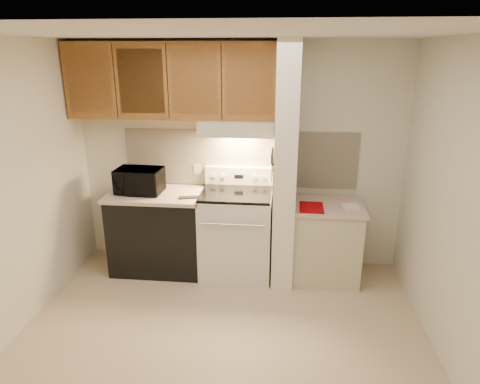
# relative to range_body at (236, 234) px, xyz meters

# --- Properties ---
(floor) EXTENTS (3.60, 3.60, 0.00)m
(floor) POSITION_rel_range_body_xyz_m (0.00, -1.16, -0.46)
(floor) COLOR #CBB291
(floor) RESTS_ON ground
(ceiling) EXTENTS (3.60, 3.60, 0.00)m
(ceiling) POSITION_rel_range_body_xyz_m (0.00, -1.16, 2.04)
(ceiling) COLOR white
(ceiling) RESTS_ON wall_back
(wall_back) EXTENTS (3.60, 2.50, 0.02)m
(wall_back) POSITION_rel_range_body_xyz_m (0.00, 0.34, 0.79)
(wall_back) COLOR beige
(wall_back) RESTS_ON floor
(wall_left) EXTENTS (0.02, 3.00, 2.50)m
(wall_left) POSITION_rel_range_body_xyz_m (-1.80, -1.16, 0.79)
(wall_left) COLOR beige
(wall_left) RESTS_ON floor
(wall_right) EXTENTS (0.02, 3.00, 2.50)m
(wall_right) POSITION_rel_range_body_xyz_m (1.80, -1.16, 0.79)
(wall_right) COLOR beige
(wall_right) RESTS_ON floor
(backsplash) EXTENTS (2.60, 0.02, 0.63)m
(backsplash) POSITION_rel_range_body_xyz_m (0.00, 0.33, 0.78)
(backsplash) COLOR #F2E8CC
(backsplash) RESTS_ON wall_back
(range_body) EXTENTS (0.76, 0.65, 0.92)m
(range_body) POSITION_rel_range_body_xyz_m (0.00, 0.00, 0.00)
(range_body) COLOR silver
(range_body) RESTS_ON floor
(oven_window) EXTENTS (0.50, 0.01, 0.30)m
(oven_window) POSITION_rel_range_body_xyz_m (0.00, -0.32, 0.04)
(oven_window) COLOR black
(oven_window) RESTS_ON range_body
(oven_handle) EXTENTS (0.65, 0.02, 0.02)m
(oven_handle) POSITION_rel_range_body_xyz_m (0.00, -0.35, 0.26)
(oven_handle) COLOR silver
(oven_handle) RESTS_ON range_body
(cooktop) EXTENTS (0.74, 0.64, 0.03)m
(cooktop) POSITION_rel_range_body_xyz_m (0.00, 0.00, 0.48)
(cooktop) COLOR black
(cooktop) RESTS_ON range_body
(range_backguard) EXTENTS (0.76, 0.08, 0.20)m
(range_backguard) POSITION_rel_range_body_xyz_m (0.00, 0.28, 0.59)
(range_backguard) COLOR silver
(range_backguard) RESTS_ON range_body
(range_display) EXTENTS (0.10, 0.01, 0.04)m
(range_display) POSITION_rel_range_body_xyz_m (0.00, 0.24, 0.59)
(range_display) COLOR black
(range_display) RESTS_ON range_backguard
(range_knob_left_outer) EXTENTS (0.05, 0.02, 0.05)m
(range_knob_left_outer) POSITION_rel_range_body_xyz_m (-0.28, 0.24, 0.59)
(range_knob_left_outer) COLOR silver
(range_knob_left_outer) RESTS_ON range_backguard
(range_knob_left_inner) EXTENTS (0.05, 0.02, 0.05)m
(range_knob_left_inner) POSITION_rel_range_body_xyz_m (-0.18, 0.24, 0.59)
(range_knob_left_inner) COLOR silver
(range_knob_left_inner) RESTS_ON range_backguard
(range_knob_right_inner) EXTENTS (0.05, 0.02, 0.05)m
(range_knob_right_inner) POSITION_rel_range_body_xyz_m (0.18, 0.24, 0.59)
(range_knob_right_inner) COLOR silver
(range_knob_right_inner) RESTS_ON range_backguard
(range_knob_right_outer) EXTENTS (0.05, 0.02, 0.05)m
(range_knob_right_outer) POSITION_rel_range_body_xyz_m (0.28, 0.24, 0.59)
(range_knob_right_outer) COLOR silver
(range_knob_right_outer) RESTS_ON range_backguard
(dishwasher_front) EXTENTS (1.00, 0.63, 0.87)m
(dishwasher_front) POSITION_rel_range_body_xyz_m (-0.88, 0.01, -0.03)
(dishwasher_front) COLOR black
(dishwasher_front) RESTS_ON floor
(left_countertop) EXTENTS (1.04, 0.67, 0.04)m
(left_countertop) POSITION_rel_range_body_xyz_m (-0.88, 0.01, 0.43)
(left_countertop) COLOR beige
(left_countertop) RESTS_ON dishwasher_front
(spoon_rest) EXTENTS (0.23, 0.12, 0.02)m
(spoon_rest) POSITION_rel_range_body_xyz_m (-0.48, -0.13, 0.46)
(spoon_rest) COLOR black
(spoon_rest) RESTS_ON left_countertop
(teal_jar) EXTENTS (0.10, 0.10, 0.10)m
(teal_jar) POSITION_rel_range_body_xyz_m (-1.23, -0.09, 0.50)
(teal_jar) COLOR #31695E
(teal_jar) RESTS_ON left_countertop
(outlet) EXTENTS (0.08, 0.01, 0.12)m
(outlet) POSITION_rel_range_body_xyz_m (-0.48, 0.32, 0.64)
(outlet) COLOR beige
(outlet) RESTS_ON backsplash
(microwave) EXTENTS (0.50, 0.35, 0.27)m
(microwave) POSITION_rel_range_body_xyz_m (-1.05, -0.01, 0.58)
(microwave) COLOR black
(microwave) RESTS_ON left_countertop
(partition_pillar) EXTENTS (0.22, 0.70, 2.50)m
(partition_pillar) POSITION_rel_range_body_xyz_m (0.51, -0.01, 0.79)
(partition_pillar) COLOR white
(partition_pillar) RESTS_ON floor
(pillar_trim) EXTENTS (0.01, 0.70, 0.04)m
(pillar_trim) POSITION_rel_range_body_xyz_m (0.39, -0.01, 0.84)
(pillar_trim) COLOR brown
(pillar_trim) RESTS_ON partition_pillar
(knife_strip) EXTENTS (0.02, 0.42, 0.04)m
(knife_strip) POSITION_rel_range_body_xyz_m (0.39, -0.06, 0.86)
(knife_strip) COLOR black
(knife_strip) RESTS_ON partition_pillar
(knife_blade_a) EXTENTS (0.01, 0.03, 0.16)m
(knife_blade_a) POSITION_rel_range_body_xyz_m (0.38, -0.20, 0.76)
(knife_blade_a) COLOR silver
(knife_blade_a) RESTS_ON knife_strip
(knife_handle_a) EXTENTS (0.02, 0.02, 0.10)m
(knife_handle_a) POSITION_rel_range_body_xyz_m (0.38, -0.21, 0.91)
(knife_handle_a) COLOR black
(knife_handle_a) RESTS_ON knife_strip
(knife_blade_b) EXTENTS (0.01, 0.04, 0.18)m
(knife_blade_b) POSITION_rel_range_body_xyz_m (0.38, -0.14, 0.75)
(knife_blade_b) COLOR silver
(knife_blade_b) RESTS_ON knife_strip
(knife_handle_b) EXTENTS (0.02, 0.02, 0.10)m
(knife_handle_b) POSITION_rel_range_body_xyz_m (0.38, -0.13, 0.91)
(knife_handle_b) COLOR black
(knife_handle_b) RESTS_ON knife_strip
(knife_blade_c) EXTENTS (0.01, 0.04, 0.20)m
(knife_blade_c) POSITION_rel_range_body_xyz_m (0.38, -0.07, 0.74)
(knife_blade_c) COLOR silver
(knife_blade_c) RESTS_ON knife_strip
(knife_handle_c) EXTENTS (0.02, 0.02, 0.10)m
(knife_handle_c) POSITION_rel_range_body_xyz_m (0.38, -0.06, 0.91)
(knife_handle_c) COLOR black
(knife_handle_c) RESTS_ON knife_strip
(knife_blade_d) EXTENTS (0.01, 0.04, 0.16)m
(knife_blade_d) POSITION_rel_range_body_xyz_m (0.38, 0.03, 0.76)
(knife_blade_d) COLOR silver
(knife_blade_d) RESTS_ON knife_strip
(knife_handle_d) EXTENTS (0.02, 0.02, 0.10)m
(knife_handle_d) POSITION_rel_range_body_xyz_m (0.38, 0.04, 0.91)
(knife_handle_d) COLOR black
(knife_handle_d) RESTS_ON knife_strip
(knife_blade_e) EXTENTS (0.01, 0.04, 0.18)m
(knife_blade_e) POSITION_rel_range_body_xyz_m (0.38, 0.10, 0.75)
(knife_blade_e) COLOR silver
(knife_blade_e) RESTS_ON knife_strip
(knife_handle_e) EXTENTS (0.02, 0.02, 0.10)m
(knife_handle_e) POSITION_rel_range_body_xyz_m (0.38, 0.11, 0.91)
(knife_handle_e) COLOR black
(knife_handle_e) RESTS_ON knife_strip
(oven_mitt) EXTENTS (0.03, 0.09, 0.23)m
(oven_mitt) POSITION_rel_range_body_xyz_m (0.38, 0.17, 0.75)
(oven_mitt) COLOR slate
(oven_mitt) RESTS_ON partition_pillar
(right_cab_base) EXTENTS (0.70, 0.60, 0.81)m
(right_cab_base) POSITION_rel_range_body_xyz_m (0.97, -0.01, -0.06)
(right_cab_base) COLOR beige
(right_cab_base) RESTS_ON floor
(right_countertop) EXTENTS (0.74, 0.64, 0.04)m
(right_countertop) POSITION_rel_range_body_xyz_m (0.97, -0.01, 0.37)
(right_countertop) COLOR beige
(right_countertop) RESTS_ON right_cab_base
(red_folder) EXTENTS (0.25, 0.34, 0.01)m
(red_folder) POSITION_rel_range_body_xyz_m (0.79, -0.14, 0.40)
(red_folder) COLOR #990207
(red_folder) RESTS_ON right_countertop
(white_box) EXTENTS (0.17, 0.13, 0.04)m
(white_box) POSITION_rel_range_body_xyz_m (1.19, -0.11, 0.41)
(white_box) COLOR white
(white_box) RESTS_ON right_countertop
(range_hood) EXTENTS (0.78, 0.44, 0.15)m
(range_hood) POSITION_rel_range_body_xyz_m (0.00, 0.12, 1.17)
(range_hood) COLOR beige
(range_hood) RESTS_ON upper_cabinets
(hood_lip) EXTENTS (0.78, 0.04, 0.06)m
(hood_lip) POSITION_rel_range_body_xyz_m (0.00, -0.08, 1.12)
(hood_lip) COLOR beige
(hood_lip) RESTS_ON range_hood
(upper_cabinets) EXTENTS (2.18, 0.33, 0.77)m
(upper_cabinets) POSITION_rel_range_body_xyz_m (-0.69, 0.17, 1.62)
(upper_cabinets) COLOR brown
(upper_cabinets) RESTS_ON wall_back
(cab_door_a) EXTENTS (0.46, 0.01, 0.63)m
(cab_door_a) POSITION_rel_range_body_xyz_m (-1.51, 0.01, 1.62)
(cab_door_a) COLOR brown
(cab_door_a) RESTS_ON upper_cabinets
(cab_gap_a) EXTENTS (0.01, 0.01, 0.73)m
(cab_gap_a) POSITION_rel_range_body_xyz_m (-1.23, 0.01, 1.62)
(cab_gap_a) COLOR black
(cab_gap_a) RESTS_ON upper_cabinets
(cab_door_b) EXTENTS (0.46, 0.01, 0.63)m
(cab_door_b) POSITION_rel_range_body_xyz_m (-0.96, 0.01, 1.62)
(cab_door_b) COLOR brown
(cab_door_b) RESTS_ON upper_cabinets
(cab_gap_b) EXTENTS (0.01, 0.01, 0.73)m
(cab_gap_b) POSITION_rel_range_body_xyz_m (-0.69, 0.01, 1.62)
(cab_gap_b) COLOR black
(cab_gap_b) RESTS_ON upper_cabinets
(cab_door_c) EXTENTS (0.46, 0.01, 0.63)m
(cab_door_c) POSITION_rel_range_body_xyz_m (-0.42, 0.01, 1.62)
(cab_door_c) COLOR brown
(cab_door_c) RESTS_ON upper_cabinets
(cab_gap_c) EXTENTS (0.01, 0.01, 0.73)m
(cab_gap_c) POSITION_rel_range_body_xyz_m (-0.14, 0.01, 1.62)
(cab_gap_c) COLOR black
(cab_gap_c) RESTS_ON upper_cabinets
(cab_door_d) EXTENTS (0.46, 0.01, 0.63)m
(cab_door_d) POSITION_rel_range_body_xyz_m (0.13, 0.01, 1.62)
(cab_door_d) COLOR brown
(cab_door_d) RESTS_ON upper_cabinets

